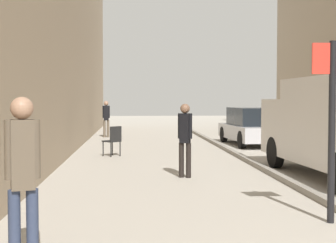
# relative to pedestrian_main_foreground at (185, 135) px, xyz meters

# --- Properties ---
(ground_plane) EXTENTS (80.00, 80.00, 0.00)m
(ground_plane) POSITION_rel_pedestrian_main_foreground_xyz_m (0.48, 2.14, -0.97)
(ground_plane) COLOR #A8A093
(kerb_strip) EXTENTS (0.16, 40.00, 0.12)m
(kerb_strip) POSITION_rel_pedestrian_main_foreground_xyz_m (2.06, 2.14, -0.91)
(kerb_strip) COLOR gray
(kerb_strip) RESTS_ON ground_plane
(pedestrian_main_foreground) EXTENTS (0.31, 0.25, 1.67)m
(pedestrian_main_foreground) POSITION_rel_pedestrian_main_foreground_xyz_m (0.00, 0.00, 0.00)
(pedestrian_main_foreground) COLOR black
(pedestrian_main_foreground) RESTS_ON ground_plane
(pedestrian_mid_block) EXTENTS (0.34, 0.22, 1.70)m
(pedestrian_mid_block) POSITION_rel_pedestrian_main_foreground_xyz_m (-2.40, 12.09, 0.01)
(pedestrian_mid_block) COLOR brown
(pedestrian_mid_block) RESTS_ON ground_plane
(pedestrian_far_crossing) EXTENTS (0.35, 0.25, 1.80)m
(pedestrian_far_crossing) POSITION_rel_pedestrian_main_foreground_xyz_m (-2.31, -5.92, 0.07)
(pedestrian_far_crossing) COLOR #2D3851
(pedestrian_far_crossing) RESTS_ON ground_plane
(parked_car) EXTENTS (2.00, 4.28, 1.45)m
(parked_car) POSITION_rel_pedestrian_main_foreground_xyz_m (3.51, 7.85, -0.25)
(parked_car) COLOR #B7B7BC
(parked_car) RESTS_ON ground_plane
(street_sign_post) EXTENTS (0.60, 0.10, 2.60)m
(street_sign_post) POSITION_rel_pedestrian_main_foreground_xyz_m (1.65, -4.23, 0.58)
(street_sign_post) COLOR black
(street_sign_post) RESTS_ON ground_plane
(cafe_chair_near_window) EXTENTS (0.62, 0.62, 0.94)m
(cafe_chair_near_window) POSITION_rel_pedestrian_main_foreground_xyz_m (-1.77, 4.30, -0.42)
(cafe_chair_near_window) COLOR black
(cafe_chair_near_window) RESTS_ON ground_plane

